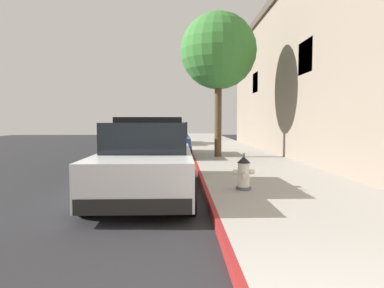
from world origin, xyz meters
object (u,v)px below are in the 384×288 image
object	(u,v)px
parked_car_dark_far	(170,135)
street_tree	(218,51)
parked_car_silver_ahead	(168,141)
fire_hydrant	(244,173)
police_cruiser	(148,160)

from	to	relation	value
parked_car_dark_far	street_tree	world-z (taller)	street_tree
parked_car_silver_ahead	fire_hydrant	world-z (taller)	parked_car_silver_ahead
police_cruiser	street_tree	world-z (taller)	street_tree
fire_hydrant	street_tree	xyz separation A→B (m)	(0.21, 6.80, 3.84)
parked_car_dark_far	fire_hydrant	world-z (taller)	parked_car_dark_far
parked_car_silver_ahead	parked_car_dark_far	size ratio (longest dim) A/B	1.00
fire_hydrant	police_cruiser	bearing A→B (deg)	168.46
police_cruiser	fire_hydrant	xyz separation A→B (m)	(2.02, -0.41, -0.23)
police_cruiser	parked_car_silver_ahead	world-z (taller)	police_cruiser
police_cruiser	fire_hydrant	size ratio (longest dim) A/B	6.37
parked_car_silver_ahead	parked_car_dark_far	xyz separation A→B (m)	(-0.10, 7.51, 0.00)
parked_car_silver_ahead	fire_hydrant	xyz separation A→B (m)	(1.85, -7.88, -0.22)
parked_car_dark_far	fire_hydrant	distance (m)	15.51
police_cruiser	parked_car_silver_ahead	bearing A→B (deg)	88.66
fire_hydrant	parked_car_dark_far	bearing A→B (deg)	97.23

